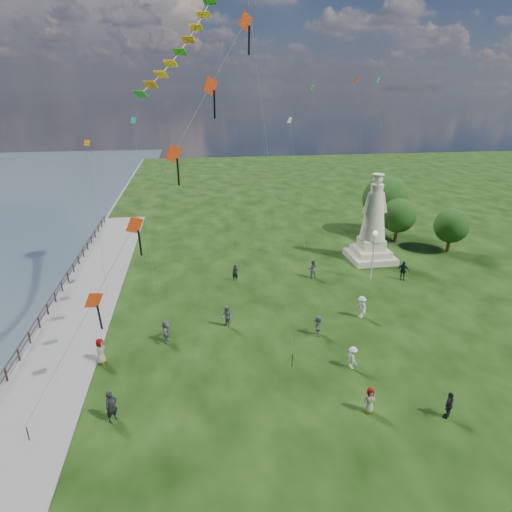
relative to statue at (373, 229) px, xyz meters
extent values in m
cube|color=slate|center=(-28.75, -9.23, -3.45)|extent=(0.30, 160.00, 0.60)
cube|color=slate|center=(-26.25, -11.23, -3.20)|extent=(5.00, 60.00, 0.10)
cylinder|color=black|center=(-28.55, -15.23, -2.75)|extent=(0.11, 0.11, 1.00)
cylinder|color=black|center=(-28.55, -13.23, -2.75)|extent=(0.11, 0.11, 1.00)
cylinder|color=black|center=(-28.55, -11.23, -2.75)|extent=(0.11, 0.11, 1.00)
cylinder|color=black|center=(-28.55, -9.23, -2.75)|extent=(0.11, 0.11, 1.00)
cylinder|color=black|center=(-28.55, -7.23, -2.75)|extent=(0.11, 0.11, 1.00)
cylinder|color=black|center=(-28.55, -5.23, -2.75)|extent=(0.11, 0.11, 1.00)
cylinder|color=black|center=(-28.55, -3.23, -2.75)|extent=(0.11, 0.11, 1.00)
cylinder|color=black|center=(-28.55, -1.23, -2.75)|extent=(0.11, 0.11, 1.00)
cylinder|color=black|center=(-28.55, 0.77, -2.75)|extent=(0.11, 0.11, 1.00)
cylinder|color=black|center=(-28.55, 2.77, -2.75)|extent=(0.11, 0.11, 1.00)
cylinder|color=black|center=(-28.55, 4.77, -2.75)|extent=(0.11, 0.11, 1.00)
cylinder|color=black|center=(-28.55, 6.77, -2.75)|extent=(0.11, 0.11, 1.00)
cylinder|color=black|center=(-28.55, 8.77, -2.75)|extent=(0.11, 0.11, 1.00)
cylinder|color=black|center=(-28.55, 10.77, -2.75)|extent=(0.11, 0.11, 1.00)
cylinder|color=black|center=(-28.55, 12.77, -2.75)|extent=(0.11, 0.11, 1.00)
cylinder|color=black|center=(-28.55, 14.77, -2.75)|extent=(0.11, 0.11, 1.00)
cylinder|color=black|center=(-28.55, 16.77, -2.75)|extent=(0.11, 0.11, 1.00)
cube|color=black|center=(-28.55, -9.23, -2.27)|extent=(0.06, 52.00, 0.06)
cube|color=black|center=(-28.55, -9.23, -2.70)|extent=(0.06, 52.00, 0.06)
cube|color=beige|center=(0.00, 0.00, -2.95)|extent=(4.28, 4.28, 0.60)
cube|color=beige|center=(0.00, 0.00, -2.34)|extent=(3.26, 3.26, 0.60)
cube|color=beige|center=(0.00, 0.00, -1.54)|extent=(2.24, 2.24, 1.01)
cylinder|color=beige|center=(0.00, 0.00, 4.19)|extent=(1.22, 1.22, 0.40)
sphere|color=beige|center=(0.00, 0.00, 4.82)|extent=(0.93, 0.93, 0.93)
cylinder|color=beige|center=(0.00, 0.00, 5.30)|extent=(1.11, 1.11, 0.10)
cylinder|color=silver|center=(-1.84, -4.63, -1.12)|extent=(0.13, 0.13, 4.26)
sphere|color=white|center=(-1.84, -4.63, 1.14)|extent=(0.43, 0.43, 0.43)
cylinder|color=#382314|center=(4.87, 4.60, -2.30)|extent=(0.36, 0.36, 1.89)
sphere|color=#11380F|center=(4.87, 4.60, -0.17)|extent=(3.79, 3.79, 3.79)
cylinder|color=#382314|center=(8.93, 0.88, -2.37)|extent=(0.36, 0.36, 1.76)
sphere|color=#11380F|center=(8.93, 0.88, -0.39)|extent=(3.51, 3.51, 3.51)
cylinder|color=#382314|center=(4.59, 7.57, -1.95)|extent=(0.36, 0.36, 2.59)
sphere|color=#11380F|center=(4.59, 7.57, 0.97)|extent=(5.19, 5.19, 5.19)
imported|color=black|center=(-21.94, -19.33, -2.36)|extent=(0.77, 0.75, 1.78)
imported|color=#595960|center=(-15.32, -10.94, -2.41)|extent=(0.87, 0.95, 1.67)
imported|color=silver|center=(-8.15, -16.89, -2.51)|extent=(0.62, 1.01, 1.48)
imported|color=black|center=(-4.72, -21.69, -2.46)|extent=(1.02, 0.94, 1.58)
imported|color=#595960|center=(-8.63, -20.69, -2.50)|extent=(0.74, 0.47, 1.50)
imported|color=#595960|center=(-19.50, -12.25, -2.43)|extent=(0.81, 1.57, 1.63)
imported|color=black|center=(-13.89, -3.08, -2.50)|extent=(0.63, 0.50, 1.50)
imported|color=#595960|center=(-6.94, -3.43, -2.38)|extent=(0.89, 0.61, 1.74)
imported|color=silver|center=(-5.28, -11.01, -2.39)|extent=(0.74, 1.19, 1.73)
imported|color=black|center=(0.95, -5.05, -2.36)|extent=(1.17, 0.94, 1.77)
imported|color=#595960|center=(-23.44, -14.06, -2.39)|extent=(0.73, 0.95, 1.71)
imported|color=#595960|center=(-9.17, -12.93, -2.50)|extent=(0.86, 1.49, 1.50)
cylinder|color=black|center=(-25.75, -20.23, -2.80)|extent=(0.06, 0.06, 0.90)
cube|color=red|center=(-22.42, -17.71, 2.93)|extent=(0.87, 0.64, 1.03)
cube|color=black|center=(-22.24, -17.81, 1.98)|extent=(0.10, 0.28, 1.48)
cube|color=red|center=(-20.27, -16.09, 6.25)|extent=(0.87, 0.64, 1.03)
cube|color=black|center=(-20.09, -16.19, 5.30)|extent=(0.10, 0.28, 1.48)
cube|color=red|center=(-18.13, -14.47, 9.58)|extent=(0.87, 0.64, 1.03)
cube|color=black|center=(-17.95, -14.57, 8.63)|extent=(0.10, 0.28, 1.48)
cube|color=red|center=(-15.99, -12.85, 12.90)|extent=(0.87, 0.64, 1.03)
cube|color=black|center=(-15.81, -12.95, 11.95)|extent=(0.10, 0.28, 1.48)
cube|color=red|center=(-13.84, -11.23, 16.23)|extent=(0.87, 0.64, 1.03)
cube|color=black|center=(-13.66, -11.33, 15.28)|extent=(0.10, 0.28, 1.48)
cylinder|color=black|center=(-11.75, -16.23, -2.80)|extent=(0.06, 0.06, 0.90)
cube|color=#1C9B1C|center=(-15.90, -13.64, 16.74)|extent=(0.70, 0.67, 0.20)
cube|color=yellow|center=(-16.27, -14.19, 16.10)|extent=(0.70, 0.68, 0.21)
cube|color=yellow|center=(-16.65, -14.72, 15.49)|extent=(0.69, 0.69, 0.23)
cube|color=orange|center=(-17.06, -15.26, 14.90)|extent=(0.68, 0.69, 0.25)
cube|color=#1C9B1C|center=(-17.48, -15.79, 14.34)|extent=(0.67, 0.69, 0.26)
cube|color=yellow|center=(-17.91, -16.32, 13.83)|extent=(0.65, 0.69, 0.28)
cube|color=yellow|center=(-18.34, -16.85, 13.36)|extent=(0.64, 0.68, 0.29)
cube|color=orange|center=(-18.77, -17.36, 12.93)|extent=(0.62, 0.67, 0.30)
cube|color=#1C9B1C|center=(-19.20, -17.88, 12.56)|extent=(0.60, 0.66, 0.31)
cube|color=teal|center=(-21.87, 0.88, 10.29)|extent=(0.51, 0.39, 0.57)
cylinder|color=#595959|center=(-21.37, -1.62, 3.54)|extent=(1.02, 5.02, 13.49)
cube|color=silver|center=(-8.38, 1.05, 10.17)|extent=(0.51, 0.39, 0.57)
cylinder|color=#595959|center=(-7.88, -1.45, 3.49)|extent=(1.02, 5.02, 13.38)
cube|color=red|center=(-0.91, 5.19, 13.50)|extent=(0.51, 0.39, 0.57)
cylinder|color=#595959|center=(-0.41, 2.69, 5.15)|extent=(1.02, 5.02, 16.71)
cylinder|color=#595959|center=(-13.80, 8.15, 10.24)|extent=(1.02, 5.02, 26.87)
cube|color=#1C9B1C|center=(-3.96, 10.14, 12.92)|extent=(0.51, 0.39, 0.57)
cylinder|color=#595959|center=(-3.46, 7.64, 4.86)|extent=(1.02, 5.02, 16.12)
cube|color=orange|center=(-25.48, -0.65, 8.69)|extent=(0.51, 0.39, 0.57)
cylinder|color=#595959|center=(-24.98, -3.15, 2.75)|extent=(1.02, 5.02, 11.89)
cylinder|color=#595959|center=(-10.18, 5.00, 9.79)|extent=(1.02, 5.02, 25.99)
cube|color=teal|center=(0.88, 4.20, 13.56)|extent=(0.51, 0.39, 0.57)
cylinder|color=#595959|center=(1.38, 1.70, 5.18)|extent=(1.02, 5.02, 16.76)
camera|label=1|loc=(-17.23, -37.73, 12.78)|focal=30.00mm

